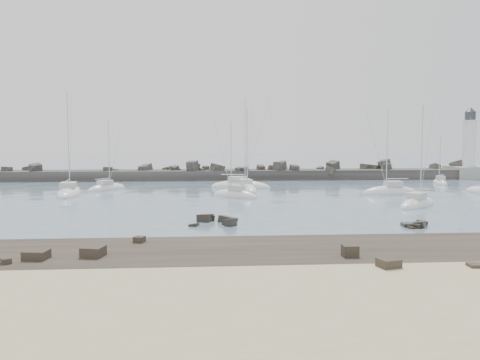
# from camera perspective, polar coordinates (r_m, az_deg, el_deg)

# --- Properties ---
(ground) EXTENTS (400.00, 400.00, 0.00)m
(ground) POSITION_cam_1_polar(r_m,az_deg,el_deg) (51.63, 0.97, -3.54)
(ground) COLOR slate
(ground) RESTS_ON ground
(sand_strip) EXTENTS (140.00, 14.00, 1.00)m
(sand_strip) POSITION_cam_1_polar(r_m,az_deg,el_deg) (20.84, 8.90, -16.67)
(sand_strip) COLOR tan
(sand_strip) RESTS_ON ground
(rock_shelf) EXTENTS (140.00, 12.00, 1.74)m
(rock_shelf) POSITION_cam_1_polar(r_m,az_deg,el_deg) (30.17, 4.36, -9.73)
(rock_shelf) COLOR black
(rock_shelf) RESTS_ON ground
(rock_cluster_near) EXTENTS (4.60, 4.16, 1.56)m
(rock_cluster_near) POSITION_cam_1_polar(r_m,az_deg,el_deg) (43.46, -2.79, -5.09)
(rock_cluster_near) COLOR black
(rock_cluster_near) RESTS_ON ground
(rock_cluster_far) EXTENTS (2.51, 2.22, 0.94)m
(rock_cluster_far) POSITION_cam_1_polar(r_m,az_deg,el_deg) (44.02, 20.55, -5.29)
(rock_cluster_far) COLOR black
(rock_cluster_far) RESTS_ON ground
(breakwater) EXTENTS (115.00, 7.23, 5.24)m
(breakwater) POSITION_cam_1_polar(r_m,az_deg,el_deg) (89.25, -6.05, 0.27)
(breakwater) COLOR #312E2B
(breakwater) RESTS_ON ground
(lighthouse) EXTENTS (7.00, 7.00, 14.60)m
(lighthouse) POSITION_cam_1_polar(r_m,az_deg,el_deg) (102.76, 26.06, 1.95)
(lighthouse) COLOR #989994
(lighthouse) RESTS_ON ground
(sailboat_1) EXTENTS (4.24, 10.04, 15.31)m
(sailboat_1) POSITION_cam_1_polar(r_m,az_deg,el_deg) (68.95, -20.12, -1.56)
(sailboat_1) COLOR white
(sailboat_1) RESTS_ON ground
(sailboat_3) EXTENTS (5.91, 7.25, 11.51)m
(sailboat_3) POSITION_cam_1_polar(r_m,az_deg,el_deg) (73.94, -15.91, -1.03)
(sailboat_3) COLOR white
(sailboat_3) RESTS_ON ground
(sailboat_4) EXTENTS (9.98, 5.22, 15.06)m
(sailboat_4) POSITION_cam_1_polar(r_m,az_deg,el_deg) (73.78, 0.01, -0.84)
(sailboat_4) COLOR white
(sailboat_4) RESTS_ON ground
(sailboat_5) EXTENTS (6.74, 5.75, 11.03)m
(sailboat_5) POSITION_cam_1_polar(r_m,az_deg,el_deg) (62.13, -0.67, -1.94)
(sailboat_5) COLOR white
(sailboat_5) RESTS_ON ground
(sailboat_6) EXTENTS (3.81, 8.76, 13.45)m
(sailboat_6) POSITION_cam_1_polar(r_m,az_deg,el_deg) (69.89, 0.74, -1.17)
(sailboat_6) COLOR white
(sailboat_6) RESTS_ON ground
(sailboat_7) EXTENTS (7.41, 7.18, 12.52)m
(sailboat_7) POSITION_cam_1_polar(r_m,az_deg,el_deg) (57.62, 20.84, -2.83)
(sailboat_7) COLOR white
(sailboat_7) RESTS_ON ground
(sailboat_8) EXTENTS (8.13, 2.83, 12.94)m
(sailboat_8) POSITION_cam_1_polar(r_m,az_deg,el_deg) (68.86, 17.87, -1.49)
(sailboat_8) COLOR white
(sailboat_8) RESTS_ON ground
(sailboat_11) EXTENTS (2.77, 5.92, 9.28)m
(sailboat_11) POSITION_cam_1_polar(r_m,az_deg,el_deg) (87.10, 23.19, -0.35)
(sailboat_11) COLOR white
(sailboat_11) RESTS_ON ground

